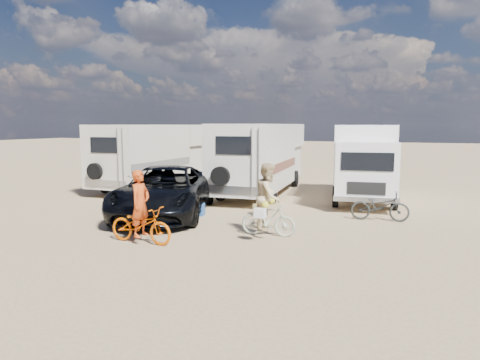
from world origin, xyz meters
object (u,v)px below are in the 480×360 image
at_px(bike_woman, 268,220).
at_px(rv_main, 262,159).
at_px(dark_suv, 165,191).
at_px(rider_man, 141,210).
at_px(crate, 259,210).
at_px(rider_woman, 268,203).
at_px(cooler, 196,209).
at_px(box_truck, 364,163).
at_px(rv_left, 153,157).
at_px(bike_parked, 380,206).
at_px(bike_man, 141,225).

bearing_deg(bike_woman, rv_main, 16.65).
xyz_separation_m(dark_suv, rider_man, (1.21, -3.28, 0.04)).
relative_size(rv_main, crate, 18.93).
distance_m(rider_woman, cooler, 3.62).
bearing_deg(rider_man, rv_main, 1.37).
bearing_deg(crate, rider_woman, -66.52).
bearing_deg(box_truck, cooler, -142.21).
relative_size(rv_main, rv_left, 1.16).
relative_size(cooler, crate, 1.20).
bearing_deg(dark_suv, cooler, 2.17).
bearing_deg(box_truck, rv_main, 166.07).
bearing_deg(bike_parked, cooler, 98.87).
bearing_deg(box_truck, bike_woman, -112.82).
bearing_deg(rider_woman, rv_main, 16.65).
xyz_separation_m(rv_left, rider_woman, (7.83, -6.74, -0.60)).
xyz_separation_m(bike_woman, rider_man, (-2.85, -1.87, 0.40)).
height_order(rv_main, bike_parked, rv_main).
relative_size(rider_man, bike_parked, 0.96).
bearing_deg(rv_main, box_truck, -10.52).
height_order(rider_woman, cooler, rider_woman).
distance_m(rv_main, dark_suv, 6.08).
relative_size(rider_woman, crate, 4.27).
bearing_deg(rider_woman, box_truck, -18.66).
distance_m(rv_left, crate, 8.01).
bearing_deg(bike_woman, dark_suv, 68.17).
relative_size(rv_main, rider_man, 4.74).
bearing_deg(cooler, bike_woman, -39.91).
bearing_deg(box_truck, rider_woman, -112.82).
relative_size(box_truck, rider_woman, 3.07).
xyz_separation_m(box_truck, bike_woman, (-1.91, -6.70, -1.06)).
xyz_separation_m(rv_main, cooler, (-0.53, -5.49, -1.33)).
distance_m(rv_left, rider_woman, 10.35).
height_order(rider_man, bike_parked, rider_man).
xyz_separation_m(rv_left, bike_parked, (10.59, -3.65, -1.05)).
xyz_separation_m(rv_main, rider_woman, (2.55, -7.25, -0.62)).
bearing_deg(rv_main, bike_parked, -41.59).
relative_size(rider_man, rider_woman, 0.93).
bearing_deg(cooler, rider_man, -96.52).
xyz_separation_m(rv_left, bike_woman, (7.83, -6.74, -1.07)).
bearing_deg(rider_woman, bike_man, 120.53).
xyz_separation_m(bike_man, crate, (1.73, 4.45, -0.31)).
height_order(cooler, crate, cooler).
bearing_deg(rv_main, crate, -76.47).
bearing_deg(box_truck, crate, -133.29).
relative_size(dark_suv, bike_man, 3.25).
bearing_deg(rv_left, cooler, -45.38).
distance_m(rv_main, crate, 5.07).
bearing_deg(bike_parked, rider_woman, 134.35).
relative_size(rider_man, cooler, 3.34).
height_order(bike_woman, crate, bike_woman).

